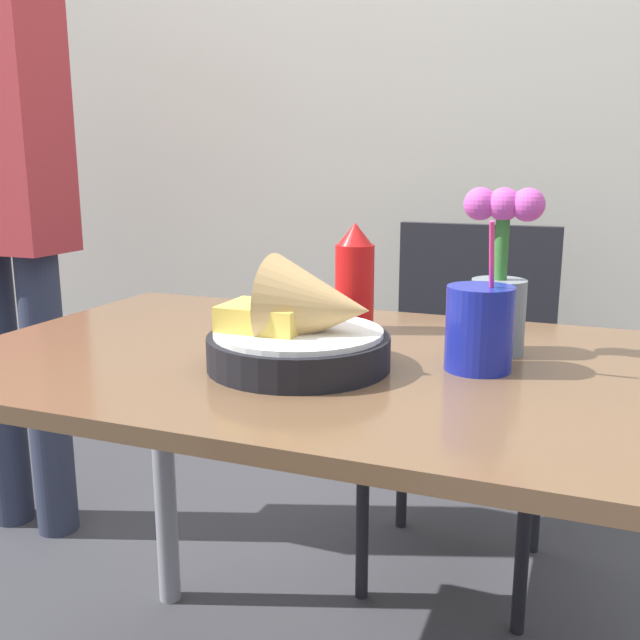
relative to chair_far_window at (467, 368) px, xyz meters
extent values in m
cube|color=#B7B2A3|center=(-0.08, 0.41, 0.79)|extent=(7.00, 0.06, 2.60)
cube|color=brown|center=(-0.08, -0.74, 0.20)|extent=(1.15, 0.71, 0.02)
cylinder|color=gray|center=(-0.60, -0.45, -0.16)|extent=(0.05, 0.05, 0.70)
cylinder|color=black|center=(-0.18, -0.28, -0.30)|extent=(0.03, 0.03, 0.42)
cylinder|color=black|center=(0.18, -0.28, -0.30)|extent=(0.03, 0.03, 0.42)
cylinder|color=black|center=(-0.18, 0.08, -0.30)|extent=(0.03, 0.03, 0.42)
cylinder|color=black|center=(0.18, 0.08, -0.30)|extent=(0.03, 0.03, 0.42)
cube|color=black|center=(0.00, -0.10, -0.08)|extent=(0.40, 0.40, 0.02)
cube|color=black|center=(0.00, 0.09, 0.14)|extent=(0.40, 0.03, 0.42)
cylinder|color=black|center=(-0.11, -0.81, 0.24)|extent=(0.26, 0.26, 0.05)
cylinder|color=white|center=(-0.11, -0.81, 0.27)|extent=(0.24, 0.24, 0.01)
cone|color=tan|center=(-0.08, -0.81, 0.31)|extent=(0.14, 0.14, 0.14)
cube|color=#E5C14C|center=(-0.15, -0.83, 0.28)|extent=(0.12, 0.09, 0.04)
cylinder|color=red|center=(-0.11, -0.57, 0.29)|extent=(0.07, 0.07, 0.15)
cone|color=red|center=(-0.11, -0.57, 0.38)|extent=(0.06, 0.06, 0.04)
cylinder|color=#192399|center=(0.13, -0.73, 0.28)|extent=(0.09, 0.09, 0.12)
cylinder|color=black|center=(0.13, -0.73, 0.27)|extent=(0.09, 0.09, 0.10)
cylinder|color=#EA3884|center=(0.15, -0.73, 0.33)|extent=(0.01, 0.07, 0.20)
cylinder|color=gray|center=(0.14, -0.63, 0.27)|extent=(0.08, 0.08, 0.11)
cylinder|color=#33722D|center=(0.14, -0.63, 0.38)|extent=(0.02, 0.02, 0.10)
sphere|color=#D14CB2|center=(0.14, -0.63, 0.44)|extent=(0.05, 0.05, 0.05)
sphere|color=#D14CB2|center=(0.11, -0.63, 0.44)|extent=(0.05, 0.05, 0.05)
sphere|color=#D14CB2|center=(0.18, -0.63, 0.44)|extent=(0.05, 0.05, 0.05)
cylinder|color=#2D3347|center=(-1.23, -0.28, -0.12)|extent=(0.11, 0.11, 0.78)
cylinder|color=#2D3347|center=(-1.07, -0.28, -0.12)|extent=(0.11, 0.11, 0.78)
camera|label=1|loc=(0.28, -1.72, 0.51)|focal=40.00mm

